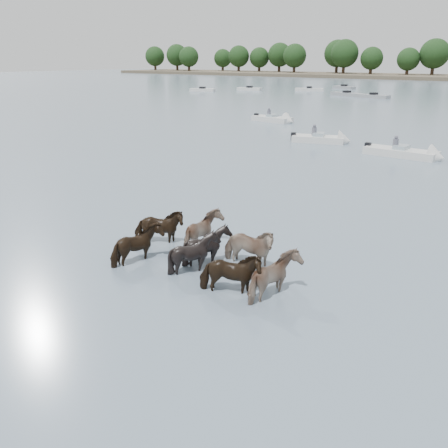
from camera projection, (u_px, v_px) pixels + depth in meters
The scene contains 7 objects.
ground at pixel (205, 282), 13.77m from camera, with size 400.00×400.00×0.00m, color slate.
shoreline at pixel (311, 74), 167.12m from camera, with size 160.00×30.00×1.00m, color #4C4233.
pony_herd at pixel (206, 252), 14.63m from camera, with size 7.01×4.02×1.54m.
motorboat_a at pixel (328, 140), 36.12m from camera, with size 4.60×2.78×1.92m.
motorboat_b at pixel (412, 154), 30.71m from camera, with size 5.25×1.94×1.92m.
motorboat_f at pixel (278, 120), 47.67m from camera, with size 4.88×2.19×1.92m.
treeline at pixel (307, 56), 167.99m from camera, with size 150.82×21.49×11.96m.
Camera 1 is at (7.73, -9.78, 6.11)m, focal length 38.34 mm.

